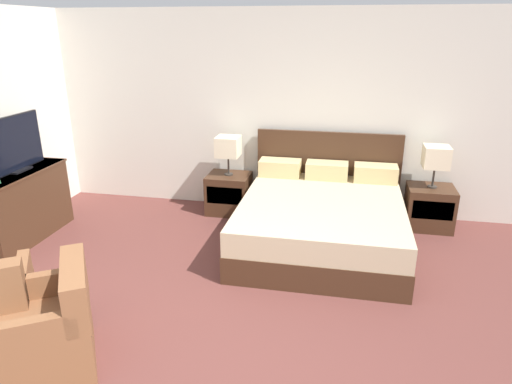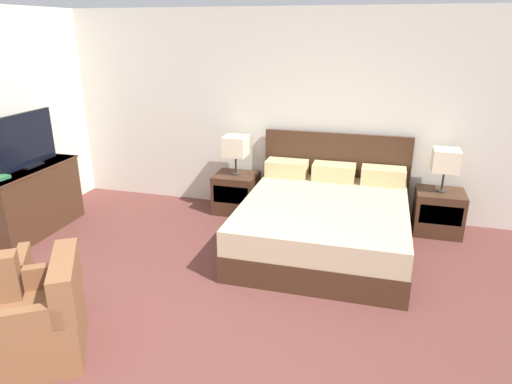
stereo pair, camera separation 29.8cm
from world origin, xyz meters
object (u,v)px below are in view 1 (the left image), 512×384
at_px(bed, 322,219).
at_px(dresser, 20,205).
at_px(nightstand_left, 229,193).
at_px(table_lamp_right, 436,157).
at_px(table_lamp_left, 228,147).
at_px(tv, 14,145).
at_px(nightstand_right, 429,207).
at_px(armchair_companion, 46,331).

xyz_separation_m(bed, dresser, (-3.34, -0.55, 0.12)).
relative_size(nightstand_left, table_lamp_right, 1.08).
xyz_separation_m(table_lamp_left, tv, (-2.10, -1.19, 0.21)).
xyz_separation_m(bed, nightstand_left, (-1.24, 0.71, -0.04)).
xyz_separation_m(nightstand_left, dresser, (-2.10, -1.26, 0.15)).
bearing_deg(table_lamp_left, nightstand_left, -90.00).
relative_size(nightstand_left, dresser, 0.42).
height_order(nightstand_left, table_lamp_left, table_lamp_left).
height_order(bed, nightstand_left, bed).
bearing_deg(dresser, nightstand_right, 15.36).
relative_size(table_lamp_left, table_lamp_right, 1.00).
bearing_deg(table_lamp_left, tv, -150.45).
bearing_deg(nightstand_left, table_lamp_right, 0.03).
height_order(bed, tv, tv).
distance_m(nightstand_left, tv, 2.55).
distance_m(dresser, armchair_companion, 2.40).
bearing_deg(nightstand_left, bed, -29.56).
bearing_deg(nightstand_right, nightstand_left, 180.00).
relative_size(nightstand_left, table_lamp_left, 1.08).
bearing_deg(dresser, tv, 88.00).
relative_size(table_lamp_left, armchair_companion, 0.53).
xyz_separation_m(tv, armchair_companion, (1.57, -1.88, -0.81)).
xyz_separation_m(nightstand_left, table_lamp_right, (2.49, 0.00, 0.62)).
bearing_deg(tv, bed, 8.19).
xyz_separation_m(table_lamp_left, dresser, (-2.10, -1.26, -0.47)).
xyz_separation_m(table_lamp_right, tv, (-4.59, -1.19, 0.21)).
xyz_separation_m(nightstand_left, armchair_companion, (-0.53, -3.07, 0.03)).
distance_m(tv, armchair_companion, 2.58).
height_order(table_lamp_left, table_lamp_right, same).
height_order(nightstand_right, table_lamp_right, table_lamp_right).
bearing_deg(armchair_companion, nightstand_right, 45.53).
bearing_deg(table_lamp_right, table_lamp_left, 180.00).
bearing_deg(nightstand_right, bed, -150.44).
relative_size(table_lamp_right, armchair_companion, 0.53).
distance_m(bed, tv, 3.47).
bearing_deg(dresser, bed, 9.42).
relative_size(table_lamp_right, dresser, 0.39).
bearing_deg(table_lamp_left, table_lamp_right, 0.00).
relative_size(bed, nightstand_left, 3.79).
xyz_separation_m(bed, table_lamp_left, (-1.24, 0.71, 0.59)).
relative_size(dresser, tv, 1.48).
xyz_separation_m(nightstand_right, armchair_companion, (-3.02, -3.07, 0.03)).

